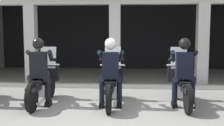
# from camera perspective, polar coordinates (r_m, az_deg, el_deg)

# --- Properties ---
(ground_plane) EXTENTS (80.00, 80.00, 0.00)m
(ground_plane) POSITION_cam_1_polar(r_m,az_deg,el_deg) (9.39, 1.02, -4.34)
(ground_plane) COLOR gray
(station_building) EXTENTS (12.17, 5.14, 3.20)m
(station_building) POSITION_cam_1_polar(r_m,az_deg,el_deg) (11.75, 1.34, 7.97)
(station_building) COLOR black
(station_building) RESTS_ON ground
(kerb_strip) EXTENTS (11.67, 0.24, 0.12)m
(kerb_strip) POSITION_cam_1_polar(r_m,az_deg,el_deg) (8.77, 0.40, -4.68)
(kerb_strip) COLOR #B7B5AD
(kerb_strip) RESTS_ON ground
(motorcycle_left) EXTENTS (0.62, 2.04, 1.35)m
(motorcycle_left) POSITION_cam_1_polar(r_m,az_deg,el_deg) (7.03, -13.70, -3.89)
(motorcycle_left) COLOR black
(motorcycle_left) RESTS_ON ground
(police_officer_left) EXTENTS (0.63, 0.61, 1.58)m
(police_officer_left) POSITION_cam_1_polar(r_m,az_deg,el_deg) (6.70, -14.53, -0.60)
(police_officer_left) COLOR black
(police_officer_left) RESTS_ON ground
(motorcycle_center) EXTENTS (0.62, 2.04, 1.35)m
(motorcycle_center) POSITION_cam_1_polar(r_m,az_deg,el_deg) (6.71, -0.09, -4.18)
(motorcycle_center) COLOR black
(motorcycle_center) RESTS_ON ground
(police_officer_center) EXTENTS (0.63, 0.61, 1.58)m
(police_officer_center) POSITION_cam_1_polar(r_m,az_deg,el_deg) (6.37, -0.28, -0.75)
(police_officer_center) COLOR black
(police_officer_center) RESTS_ON ground
(motorcycle_right) EXTENTS (0.62, 2.04, 1.35)m
(motorcycle_right) POSITION_cam_1_polar(r_m,az_deg,el_deg) (6.91, 13.83, -4.06)
(motorcycle_right) COLOR black
(motorcycle_right) RESTS_ON ground
(police_officer_right) EXTENTS (0.63, 0.61, 1.58)m
(police_officer_right) POSITION_cam_1_polar(r_m,az_deg,el_deg) (6.57, 14.34, -0.73)
(police_officer_right) COLOR black
(police_officer_right) RESTS_ON ground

